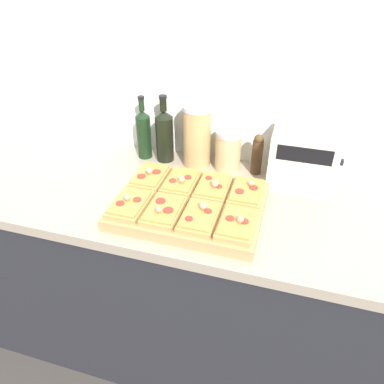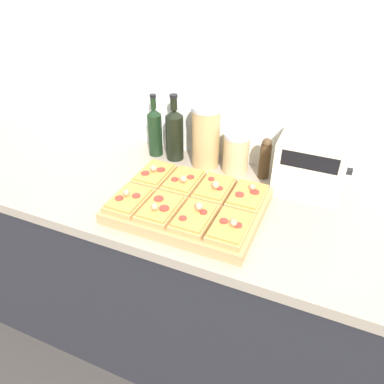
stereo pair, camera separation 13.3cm
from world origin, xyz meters
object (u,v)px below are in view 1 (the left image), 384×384
olive_oil_bottle (144,133)px  grain_jar_tall (196,136)px  pepper_mill (257,155)px  grain_jar_short (228,150)px  wine_bottle (164,135)px  toaster_oven (303,159)px  cutting_board (190,206)px

olive_oil_bottle → grain_jar_tall: (0.24, 0.00, 0.02)m
pepper_mill → grain_jar_short: bearing=180.0°
olive_oil_bottle → pepper_mill: (0.49, 0.00, -0.03)m
wine_bottle → grain_jar_tall: wine_bottle is taller
grain_jar_short → olive_oil_bottle: bearing=180.0°
pepper_mill → grain_jar_tall: bearing=180.0°
wine_bottle → pepper_mill: size_ratio=1.67×
grain_jar_short → toaster_oven: size_ratio=0.64×
grain_jar_tall → wine_bottle: bearing=-180.0°
cutting_board → grain_jar_tall: 0.35m
grain_jar_tall → toaster_oven: size_ratio=0.98×
olive_oil_bottle → toaster_oven: bearing=-2.6°
wine_bottle → grain_jar_tall: 0.14m
cutting_board → olive_oil_bottle: size_ratio=1.86×
grain_jar_tall → toaster_oven: (0.43, -0.03, -0.02)m
cutting_board → wine_bottle: 0.40m
cutting_board → wine_bottle: bearing=122.7°
wine_bottle → cutting_board: bearing=-57.3°
cutting_board → toaster_oven: bearing=39.3°
toaster_oven → pepper_mill: bearing=170.1°
toaster_oven → grain_jar_short: bearing=174.1°
olive_oil_bottle → cutting_board: bearing=-47.0°
wine_bottle → toaster_oven: wine_bottle is taller
olive_oil_bottle → grain_jar_tall: olive_oil_bottle is taller
wine_bottle → grain_jar_short: size_ratio=1.67×
olive_oil_bottle → wine_bottle: 0.10m
grain_jar_short → cutting_board: bearing=-101.4°
grain_jar_short → pepper_mill: (0.12, 0.00, -0.00)m
grain_jar_short → pepper_mill: size_ratio=1.00×
cutting_board → wine_bottle: size_ratio=1.77×
toaster_oven → wine_bottle: bearing=176.9°
grain_jar_tall → grain_jar_short: size_ratio=1.52×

